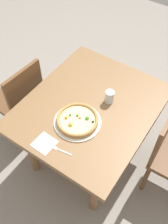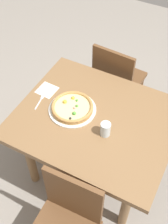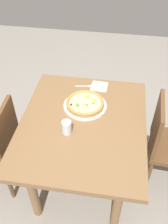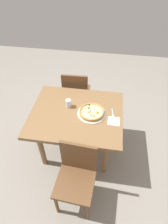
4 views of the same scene
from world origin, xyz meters
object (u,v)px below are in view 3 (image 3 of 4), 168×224
dining_table (83,131)px  plate (85,105)px  chair_far (168,142)px  pizza (85,103)px  napkin (99,86)px  drinking_glass (67,127)px  fork (86,86)px

dining_table → plate: bearing=-176.5°
dining_table → chair_far: size_ratio=1.29×
chair_far → pizza: chair_far is taller
chair_far → plate: chair_far is taller
napkin → dining_table: bearing=-9.1°
plate → drinking_glass: (0.30, -0.09, 0.05)m
fork → drinking_glass: drinking_glass is taller
chair_far → fork: (-0.33, -0.73, 0.25)m
plate → pizza: size_ratio=1.14×
dining_table → napkin: 0.48m
plate → drinking_glass: drinking_glass is taller
chair_far → plate: bearing=-91.9°
dining_table → plate: 0.21m
dining_table → drinking_glass: (0.12, -0.10, 0.15)m
dining_table → napkin: bearing=170.9°
chair_far → plate: size_ratio=2.52×
plate → napkin: plate is taller
fork → drinking_glass: 0.57m
pizza → plate: bearing=-25.6°
plate → pizza: (-0.00, 0.00, 0.03)m
drinking_glass → plate: bearing=164.1°
pizza → napkin: bearing=162.8°
pizza → drinking_glass: bearing=-15.9°
drinking_glass → chair_far: bearing=106.5°
napkin → fork: bearing=-82.0°
dining_table → napkin: napkin is taller
dining_table → napkin: size_ratio=8.07×
chair_far → napkin: 0.75m
pizza → napkin: (-0.27, 0.08, -0.03)m
pizza → dining_table: bearing=3.5°
napkin → pizza: bearing=-17.2°
fork → drinking_glass: size_ratio=1.57×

